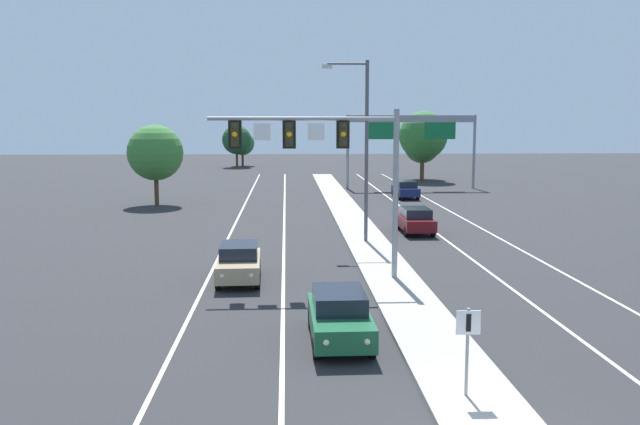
{
  "coord_description": "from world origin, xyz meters",
  "views": [
    {
      "loc": [
        -4.55,
        -12.71,
        6.83
      ],
      "look_at": [
        -3.2,
        14.02,
        3.2
      ],
      "focal_mm": 37.76,
      "sensor_mm": 36.0,
      "label": 1
    }
  ],
  "objects_px": {
    "car_oncoming_green": "(339,316)",
    "car_receding_darkred": "(415,220)",
    "tree_far_left_c": "(242,143)",
    "tree_far_left_b": "(155,153)",
    "car_oncoming_tan": "(239,262)",
    "highway_sign_gantry": "(412,128)",
    "tree_far_right_c": "(423,136)",
    "car_receding_navy": "(406,189)",
    "tree_far_right_b": "(422,145)",
    "overhead_signal_mast": "(329,153)",
    "tree_far_left_a": "(237,140)",
    "street_lamp_median": "(363,140)",
    "median_sign_post": "(468,339)"
  },
  "relations": [
    {
      "from": "car_receding_darkred",
      "to": "tree_far_right_b",
      "type": "relative_size",
      "value": 0.72
    },
    {
      "from": "tree_far_left_b",
      "to": "tree_far_right_b",
      "type": "height_order",
      "value": "tree_far_left_b"
    },
    {
      "from": "street_lamp_median",
      "to": "car_oncoming_tan",
      "type": "xyz_separation_m",
      "value": [
        -6.31,
        -8.66,
        -4.97
      ]
    },
    {
      "from": "car_oncoming_green",
      "to": "car_receding_darkred",
      "type": "xyz_separation_m",
      "value": [
        6.3,
        20.33,
        0.0
      ]
    },
    {
      "from": "car_oncoming_tan",
      "to": "tree_far_left_c",
      "type": "relative_size",
      "value": 0.84
    },
    {
      "from": "overhead_signal_mast",
      "to": "car_receding_navy",
      "type": "relative_size",
      "value": 1.78
    },
    {
      "from": "highway_sign_gantry",
      "to": "tree_far_left_b",
      "type": "xyz_separation_m",
      "value": [
        -23.4,
        -12.48,
        -1.87
      ]
    },
    {
      "from": "car_oncoming_green",
      "to": "tree_far_left_a",
      "type": "distance_m",
      "value": 82.0
    },
    {
      "from": "tree_far_left_c",
      "to": "tree_far_left_b",
      "type": "xyz_separation_m",
      "value": [
        -3.93,
        -49.27,
        0.82
      ]
    },
    {
      "from": "tree_far_right_c",
      "to": "car_receding_darkred",
      "type": "bearing_deg",
      "value": -102.19
    },
    {
      "from": "car_oncoming_green",
      "to": "tree_far_right_c",
      "type": "xyz_separation_m",
      "value": [
        14.04,
        56.18,
        4.41
      ]
    },
    {
      "from": "highway_sign_gantry",
      "to": "tree_far_right_b",
      "type": "distance_m",
      "value": 12.02
    },
    {
      "from": "tree_far_right_c",
      "to": "overhead_signal_mast",
      "type": "bearing_deg",
      "value": -106.03
    },
    {
      "from": "car_oncoming_tan",
      "to": "highway_sign_gantry",
      "type": "bearing_deg",
      "value": 69.43
    },
    {
      "from": "tree_far_left_c",
      "to": "median_sign_post",
      "type": "bearing_deg",
      "value": -82.91
    },
    {
      "from": "highway_sign_gantry",
      "to": "overhead_signal_mast",
      "type": "bearing_deg",
      "value": -105.36
    },
    {
      "from": "car_receding_navy",
      "to": "tree_far_right_b",
      "type": "distance_m",
      "value": 20.93
    },
    {
      "from": "tree_far_left_a",
      "to": "tree_far_right_b",
      "type": "distance_m",
      "value": 32.43
    },
    {
      "from": "car_receding_navy",
      "to": "street_lamp_median",
      "type": "bearing_deg",
      "value": -106.17
    },
    {
      "from": "median_sign_post",
      "to": "car_oncoming_green",
      "type": "relative_size",
      "value": 0.49
    },
    {
      "from": "car_oncoming_green",
      "to": "highway_sign_gantry",
      "type": "xyz_separation_m",
      "value": [
        11.12,
        47.78,
        5.34
      ]
    },
    {
      "from": "median_sign_post",
      "to": "highway_sign_gantry",
      "type": "distance_m",
      "value": 53.34
    },
    {
      "from": "car_oncoming_tan",
      "to": "tree_far_left_b",
      "type": "height_order",
      "value": "tree_far_left_b"
    },
    {
      "from": "street_lamp_median",
      "to": "tree_far_right_c",
      "type": "xyz_separation_m",
      "value": [
        11.42,
        39.22,
        -0.56
      ]
    },
    {
      "from": "overhead_signal_mast",
      "to": "tree_far_right_c",
      "type": "height_order",
      "value": "tree_far_right_c"
    },
    {
      "from": "highway_sign_gantry",
      "to": "tree_far_right_c",
      "type": "xyz_separation_m",
      "value": [
        2.92,
        8.41,
        -0.93
      ]
    },
    {
      "from": "median_sign_post",
      "to": "tree_far_right_b",
      "type": "bearing_deg",
      "value": 79.56
    },
    {
      "from": "tree_far_left_c",
      "to": "tree_far_right_c",
      "type": "distance_m",
      "value": 36.19
    },
    {
      "from": "car_receding_darkred",
      "to": "tree_far_left_a",
      "type": "xyz_separation_m",
      "value": [
        -15.3,
        61.11,
        3.29
      ]
    },
    {
      "from": "car_oncoming_tan",
      "to": "highway_sign_gantry",
      "type": "height_order",
      "value": "highway_sign_gantry"
    },
    {
      "from": "overhead_signal_mast",
      "to": "tree_far_left_b",
      "type": "relative_size",
      "value": 1.22
    },
    {
      "from": "car_receding_darkred",
      "to": "tree_far_left_c",
      "type": "distance_m",
      "value": 65.93
    },
    {
      "from": "car_oncoming_green",
      "to": "car_receding_darkred",
      "type": "bearing_deg",
      "value": 72.79
    },
    {
      "from": "car_oncoming_green",
      "to": "highway_sign_gantry",
      "type": "bearing_deg",
      "value": 76.9
    },
    {
      "from": "tree_far_right_b",
      "to": "tree_far_left_a",
      "type": "bearing_deg",
      "value": 136.48
    },
    {
      "from": "overhead_signal_mast",
      "to": "tree_far_left_b",
      "type": "height_order",
      "value": "overhead_signal_mast"
    },
    {
      "from": "car_oncoming_tan",
      "to": "highway_sign_gantry",
      "type": "relative_size",
      "value": 0.34
    },
    {
      "from": "car_receding_darkred",
      "to": "car_receding_navy",
      "type": "distance_m",
      "value": 19.03
    },
    {
      "from": "car_oncoming_green",
      "to": "car_receding_navy",
      "type": "xyz_separation_m",
      "value": [
        9.05,
        39.16,
        0.0
      ]
    },
    {
      "from": "highway_sign_gantry",
      "to": "tree_far_left_b",
      "type": "relative_size",
      "value": 2.02
    },
    {
      "from": "overhead_signal_mast",
      "to": "tree_far_left_c",
      "type": "relative_size",
      "value": 1.5
    },
    {
      "from": "street_lamp_median",
      "to": "car_receding_navy",
      "type": "height_order",
      "value": "street_lamp_median"
    },
    {
      "from": "car_oncoming_green",
      "to": "tree_far_left_b",
      "type": "height_order",
      "value": "tree_far_left_b"
    },
    {
      "from": "car_receding_darkred",
      "to": "car_oncoming_green",
      "type": "bearing_deg",
      "value": -107.21
    },
    {
      "from": "tree_far_right_c",
      "to": "tree_far_left_b",
      "type": "bearing_deg",
      "value": -141.57
    },
    {
      "from": "car_oncoming_tan",
      "to": "overhead_signal_mast",
      "type": "bearing_deg",
      "value": -4.53
    },
    {
      "from": "median_sign_post",
      "to": "tree_far_right_c",
      "type": "bearing_deg",
      "value": 79.5
    },
    {
      "from": "car_oncoming_green",
      "to": "tree_far_right_c",
      "type": "relative_size",
      "value": 0.56
    },
    {
      "from": "car_oncoming_tan",
      "to": "tree_far_right_c",
      "type": "xyz_separation_m",
      "value": [
        17.73,
        47.88,
        4.41
      ]
    },
    {
      "from": "tree_far_left_b",
      "to": "car_receding_darkred",
      "type": "bearing_deg",
      "value": -38.84
    }
  ]
}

